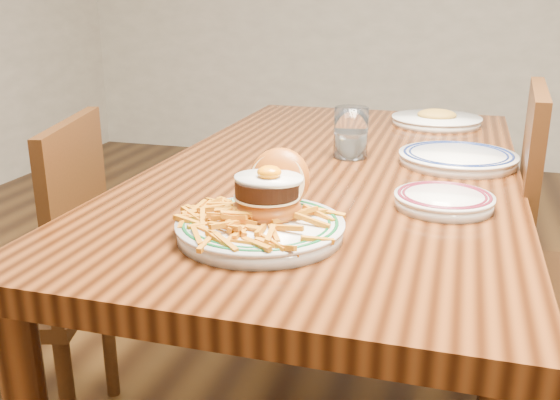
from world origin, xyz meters
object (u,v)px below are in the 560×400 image
(main_plate, at_px, (264,213))
(side_plate, at_px, (444,199))
(chair_left, at_px, (39,278))
(table, at_px, (336,199))

(main_plate, xyz_separation_m, side_plate, (0.29, 0.23, -0.02))
(chair_left, xyz_separation_m, main_plate, (0.68, -0.25, 0.32))
(table, height_order, chair_left, chair_left)
(table, bearing_deg, side_plate, -45.33)
(side_plate, bearing_deg, chair_left, 169.20)
(table, xyz_separation_m, side_plate, (0.26, -0.27, 0.10))
(chair_left, height_order, side_plate, chair_left)
(chair_left, bearing_deg, side_plate, -16.63)
(chair_left, bearing_deg, table, 3.68)
(chair_left, bearing_deg, main_plate, -35.65)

